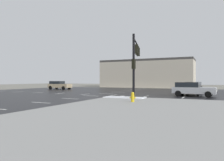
% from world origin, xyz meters
% --- Properties ---
extents(ground_plane, '(120.00, 120.00, 0.00)m').
position_xyz_m(ground_plane, '(0.00, 0.00, 0.00)').
color(ground_plane, slate).
extents(road_asphalt, '(44.00, 44.00, 0.02)m').
position_xyz_m(road_asphalt, '(0.00, 0.00, 0.01)').
color(road_asphalt, black).
rests_on(road_asphalt, ground_plane).
extents(sidewalk_corner, '(18.00, 18.00, 0.14)m').
position_xyz_m(sidewalk_corner, '(12.00, -12.00, 0.07)').
color(sidewalk_corner, gray).
rests_on(sidewalk_corner, ground_plane).
extents(snow_strip_curbside, '(4.00, 1.60, 0.06)m').
position_xyz_m(snow_strip_curbside, '(5.00, -4.00, 0.17)').
color(snow_strip_curbside, white).
rests_on(snow_strip_curbside, sidewalk_corner).
extents(lane_markings, '(36.15, 36.15, 0.01)m').
position_xyz_m(lane_markings, '(1.20, -1.38, 0.02)').
color(lane_markings, silver).
rests_on(lane_markings, road_asphalt).
extents(traffic_signal_mast, '(1.51, 5.68, 5.97)m').
position_xyz_m(traffic_signal_mast, '(5.75, -2.88, 4.28)').
color(traffic_signal_mast, black).
rests_on(traffic_signal_mast, sidewalk_corner).
extents(fire_hydrant, '(0.48, 0.26, 0.79)m').
position_xyz_m(fire_hydrant, '(7.03, -7.36, 0.54)').
color(fire_hydrant, gold).
rests_on(fire_hydrant, sidewalk_corner).
extents(strip_building_background, '(21.92, 8.00, 6.66)m').
position_xyz_m(strip_building_background, '(-1.67, 27.59, 3.33)').
color(strip_building_background, '#BCB29E').
rests_on(strip_building_background, ground_plane).
extents(sedan_black, '(2.33, 4.65, 1.58)m').
position_xyz_m(sedan_black, '(10.50, 5.71, 0.85)').
color(sedan_black, black).
rests_on(sedan_black, road_asphalt).
extents(sedan_tan, '(4.55, 2.05, 1.58)m').
position_xyz_m(sedan_tan, '(-13.98, 9.62, 0.85)').
color(sedan_tan, tan).
rests_on(sedan_tan, road_asphalt).
extents(sedan_silver, '(4.65, 2.34, 1.58)m').
position_xyz_m(sedan_silver, '(10.74, 2.11, 0.85)').
color(sedan_silver, '#B7BABF').
rests_on(sedan_silver, road_asphalt).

